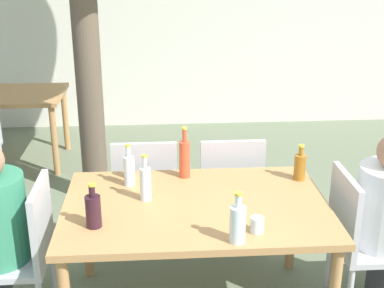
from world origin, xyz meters
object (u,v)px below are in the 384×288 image
(water_bottle_0, at_px, (129,170))
(water_bottle_5, at_px, (145,183))
(patio_chair_0, at_px, (24,247))
(dining_table_front, at_px, (196,215))
(amber_bottle_2, at_px, (300,166))
(patio_chair_1, at_px, (360,235))
(patio_chair_2, at_px, (145,189))
(drinking_glass_0, at_px, (130,169))
(soda_bottle_1, at_px, (185,158))
(water_bottle_4, at_px, (238,223))
(drinking_glass_1, at_px, (257,225))
(patio_chair_3, at_px, (230,186))
(wine_bottle_3, at_px, (93,210))

(water_bottle_0, bearing_deg, water_bottle_5, -63.52)
(patio_chair_0, height_order, water_bottle_0, water_bottle_0)
(dining_table_front, distance_m, amber_bottle_2, 0.75)
(patio_chair_1, xyz_separation_m, amber_bottle_2, (-0.31, 0.29, 0.33))
(patio_chair_2, bearing_deg, drinking_glass_0, 75.08)
(drinking_glass_0, bearing_deg, soda_bottle_1, -3.33)
(amber_bottle_2, distance_m, drinking_glass_0, 1.06)
(drinking_glass_0, bearing_deg, water_bottle_5, -72.33)
(water_bottle_4, bearing_deg, drinking_glass_1, 36.57)
(patio_chair_0, height_order, water_bottle_4, water_bottle_4)
(patio_chair_2, xyz_separation_m, soda_bottle_1, (0.26, -0.35, 0.37))
(dining_table_front, xyz_separation_m, water_bottle_0, (-0.38, 0.28, 0.18))
(patio_chair_3, distance_m, water_bottle_5, 0.94)
(patio_chair_1, distance_m, patio_chair_2, 1.47)
(patio_chair_1, xyz_separation_m, patio_chair_2, (-1.28, 0.73, 0.00))
(water_bottle_0, bearing_deg, amber_bottle_2, 0.76)
(water_bottle_4, xyz_separation_m, water_bottle_5, (-0.45, 0.50, 0.00))
(water_bottle_0, distance_m, water_bottle_5, 0.23)
(patio_chair_3, height_order, drinking_glass_0, patio_chair_3)
(amber_bottle_2, relative_size, wine_bottle_3, 0.94)
(patio_chair_2, bearing_deg, water_bottle_5, 91.57)
(water_bottle_4, bearing_deg, soda_bottle_1, 104.80)
(drinking_glass_1, bearing_deg, amber_bottle_2, 58.61)
(patio_chair_3, bearing_deg, patio_chair_0, 29.60)
(patio_chair_0, xyz_separation_m, amber_bottle_2, (1.65, 0.29, 0.33))
(wine_bottle_3, bearing_deg, water_bottle_0, 71.92)
(dining_table_front, xyz_separation_m, water_bottle_4, (0.17, -0.42, 0.18))
(patio_chair_1, bearing_deg, amber_bottle_2, 46.75)
(amber_bottle_2, xyz_separation_m, water_bottle_5, (-0.95, -0.22, 0.02))
(patio_chair_0, relative_size, drinking_glass_0, 7.72)
(patio_chair_0, xyz_separation_m, water_bottle_5, (0.70, 0.07, 0.35))
(patio_chair_0, distance_m, drinking_glass_1, 1.34)
(drinking_glass_0, relative_size, drinking_glass_1, 1.37)
(patio_chair_3, height_order, water_bottle_4, water_bottle_4)
(dining_table_front, xyz_separation_m, drinking_glass_0, (-0.39, 0.40, 0.13))
(patio_chair_1, xyz_separation_m, wine_bottle_3, (-1.53, -0.22, 0.34))
(soda_bottle_1, bearing_deg, drinking_glass_0, 176.67)
(drinking_glass_0, bearing_deg, drinking_glass_1, -47.70)
(water_bottle_0, height_order, wine_bottle_3, water_bottle_0)
(patio_chair_0, height_order, drinking_glass_0, patio_chair_0)
(water_bottle_0, xyz_separation_m, amber_bottle_2, (1.06, 0.01, -0.01))
(drinking_glass_1, bearing_deg, drinking_glass_0, 132.30)
(water_bottle_0, bearing_deg, patio_chair_0, -155.07)
(patio_chair_2, height_order, wine_bottle_3, wine_bottle_3)
(patio_chair_0, height_order, patio_chair_3, same)
(dining_table_front, bearing_deg, drinking_glass_1, -49.73)
(amber_bottle_2, xyz_separation_m, water_bottle_4, (-0.50, -0.72, 0.01))
(patio_chair_0, height_order, amber_bottle_2, amber_bottle_2)
(amber_bottle_2, bearing_deg, patio_chair_1, -43.25)
(soda_bottle_1, bearing_deg, water_bottle_0, -163.17)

